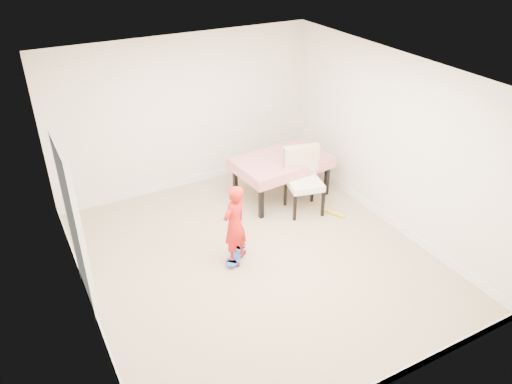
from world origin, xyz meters
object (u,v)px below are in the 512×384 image
dining_chair (305,182)px  child (235,226)px  skateboard (236,257)px  dining_table (281,177)px

dining_chair → child: 1.69m
dining_chair → child: child is taller
skateboard → child: size_ratio=0.47×
dining_table → skateboard: (-1.45, -1.21, -0.31)m
dining_chair → dining_table: bearing=110.3°
dining_table → dining_chair: 0.61m
skateboard → child: (-0.02, -0.03, 0.53)m
skateboard → child: child is taller
dining_table → dining_chair: bearing=-87.9°
skateboard → dining_chair: bearing=-23.1°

